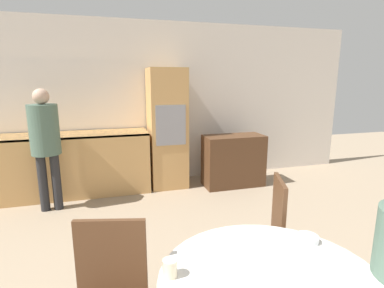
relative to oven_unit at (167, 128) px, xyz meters
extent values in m
cube|color=silver|center=(-0.12, 0.34, 0.37)|extent=(7.11, 0.05, 2.60)
cube|color=tan|center=(-1.58, -0.01, -0.47)|extent=(2.51, 0.60, 0.92)
cube|color=black|center=(-1.58, -0.01, -0.03)|extent=(2.51, 0.60, 0.03)
cube|color=tan|center=(0.00, 0.00, 0.00)|extent=(0.57, 0.58, 1.86)
cube|color=gray|center=(0.00, -0.29, 0.09)|extent=(0.45, 0.01, 0.60)
cube|color=#51331E|center=(1.01, -0.31, -0.52)|extent=(0.96, 0.45, 0.82)
cylinder|color=silver|center=(-0.19, -3.47, -0.21)|extent=(1.12, 1.12, 0.03)
cube|color=#51331E|center=(-0.93, -3.09, -0.22)|extent=(0.38, 0.12, 0.51)
cylinder|color=#51331E|center=(0.02, -2.50, -0.71)|extent=(0.04, 0.04, 0.44)
cylinder|color=#51331E|center=(-0.09, -2.80, -0.71)|extent=(0.04, 0.04, 0.44)
cylinder|color=#51331E|center=(0.32, -2.62, -0.71)|extent=(0.04, 0.04, 0.44)
cylinder|color=#51331E|center=(0.20, -2.91, -0.71)|extent=(0.04, 0.04, 0.44)
cube|color=#51331E|center=(0.11, -2.71, -0.48)|extent=(0.52, 0.52, 0.02)
cube|color=#51331E|center=(0.29, -2.77, -0.22)|extent=(0.17, 0.36, 0.51)
cylinder|color=#262628|center=(-1.75, -0.53, -0.55)|extent=(0.11, 0.11, 0.76)
cylinder|color=#262628|center=(-1.59, -0.53, -0.55)|extent=(0.11, 0.11, 0.76)
cylinder|color=#4C6656|center=(-1.67, -0.53, 0.14)|extent=(0.36, 0.36, 0.63)
sphere|color=tan|center=(-1.67, -0.53, 0.55)|extent=(0.19, 0.19, 0.19)
cylinder|color=beige|center=(-0.66, -3.31, -0.15)|extent=(0.07, 0.07, 0.09)
cylinder|color=silver|center=(0.20, -3.22, -0.18)|extent=(0.14, 0.14, 0.04)
camera|label=1|loc=(-0.92, -4.60, 0.75)|focal=28.00mm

